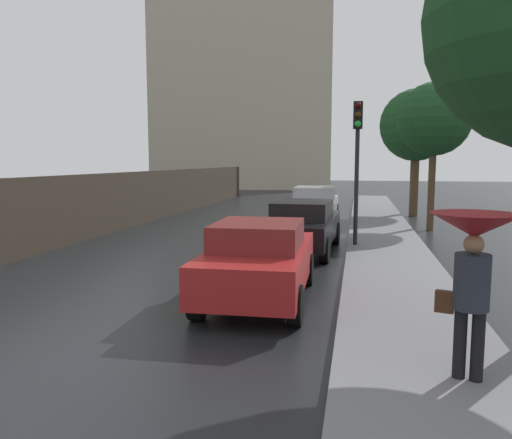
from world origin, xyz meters
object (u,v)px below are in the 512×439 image
street_tree_near (434,120)px  street_tree_far (416,126)px  car_red_behind_camera (259,260)px  car_black_far_ahead (303,225)px  traffic_light (357,146)px  pedestrian_with_umbrella_near (473,251)px  car_white_mid_road (314,204)px

street_tree_near → street_tree_far: size_ratio=0.93×
car_red_behind_camera → street_tree_near: 11.70m
car_black_far_ahead → traffic_light: size_ratio=1.13×
street_tree_near → street_tree_far: (-0.10, 4.78, 0.11)m
car_black_far_ahead → street_tree_near: street_tree_near is taller
traffic_light → street_tree_far: (2.56, 9.43, 1.15)m
street_tree_near → street_tree_far: street_tree_far is taller
pedestrian_with_umbrella_near → car_white_mid_road: bearing=117.4°
car_white_mid_road → street_tree_near: 5.56m
pedestrian_with_umbrella_near → traffic_light: 9.00m
car_red_behind_camera → street_tree_far: (4.24, 15.15, 3.35)m
car_white_mid_road → car_black_far_ahead: (0.25, -6.60, -0.03)m
street_tree_far → traffic_light: bearing=-105.2°
pedestrian_with_umbrella_near → traffic_light: size_ratio=0.46×
street_tree_near → car_white_mid_road: bearing=163.5°
car_red_behind_camera → traffic_light: (1.68, 5.72, 2.20)m
car_white_mid_road → street_tree_far: street_tree_far is taller
car_red_behind_camera → car_black_far_ahead: bearing=85.6°
traffic_light → street_tree_near: size_ratio=0.76×
street_tree_near → traffic_light: bearing=-119.8°
car_red_behind_camera → pedestrian_with_umbrella_near: size_ratio=2.17×
car_black_far_ahead → pedestrian_with_umbrella_near: pedestrian_with_umbrella_near is taller
car_white_mid_road → street_tree_far: bearing=38.6°
car_white_mid_road → pedestrian_with_umbrella_near: pedestrian_with_umbrella_near is taller
street_tree_far → car_red_behind_camera: bearing=-105.6°
pedestrian_with_umbrella_near → traffic_light: (-1.27, 8.80, 1.38)m
car_black_far_ahead → car_red_behind_camera: car_red_behind_camera is taller
car_white_mid_road → street_tree_far: size_ratio=0.73×
car_black_far_ahead → car_white_mid_road: bearing=94.8°
traffic_light → street_tree_far: bearing=74.8°
car_red_behind_camera → street_tree_near: bearing=65.7°
car_red_behind_camera → traffic_light: traffic_light is taller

